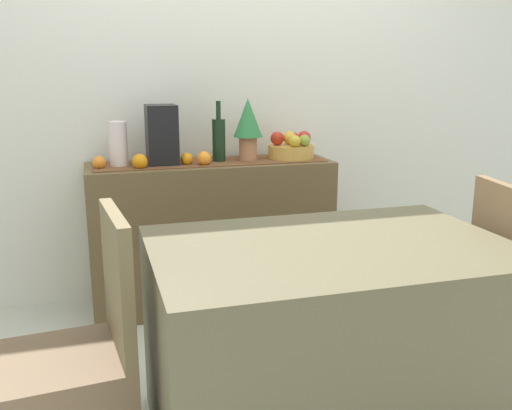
{
  "coord_description": "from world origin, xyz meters",
  "views": [
    {
      "loc": [
        -0.81,
        -2.13,
        1.33
      ],
      "look_at": [
        -0.08,
        0.38,
        0.7
      ],
      "focal_mm": 39.86,
      "sensor_mm": 36.0,
      "label": 1
    }
  ],
  "objects_px": {
    "sideboard_console": "(212,234)",
    "dining_table": "(329,342)",
    "potted_plant": "(248,124)",
    "fruit_bowl": "(291,151)",
    "coffee_maker": "(162,135)",
    "chair_near_window": "(73,407)",
    "wine_bottle": "(219,139)",
    "ceramic_vase": "(118,144)"
  },
  "relations": [
    {
      "from": "sideboard_console",
      "to": "fruit_bowl",
      "type": "bearing_deg",
      "value": 0.0
    },
    {
      "from": "sideboard_console",
      "to": "potted_plant",
      "type": "relative_size",
      "value": 3.88
    },
    {
      "from": "coffee_maker",
      "to": "potted_plant",
      "type": "distance_m",
      "value": 0.48
    },
    {
      "from": "coffee_maker",
      "to": "potted_plant",
      "type": "height_order",
      "value": "potted_plant"
    },
    {
      "from": "sideboard_console",
      "to": "potted_plant",
      "type": "bearing_deg",
      "value": -0.0
    },
    {
      "from": "fruit_bowl",
      "to": "sideboard_console",
      "type": "bearing_deg",
      "value": 180.0
    },
    {
      "from": "fruit_bowl",
      "to": "coffee_maker",
      "type": "relative_size",
      "value": 0.83
    },
    {
      "from": "sideboard_console",
      "to": "dining_table",
      "type": "height_order",
      "value": "sideboard_console"
    },
    {
      "from": "sideboard_console",
      "to": "ceramic_vase",
      "type": "height_order",
      "value": "ceramic_vase"
    },
    {
      "from": "wine_bottle",
      "to": "chair_near_window",
      "type": "bearing_deg",
      "value": -120.58
    },
    {
      "from": "sideboard_console",
      "to": "potted_plant",
      "type": "xyz_separation_m",
      "value": [
        0.21,
        -0.0,
        0.62
      ]
    },
    {
      "from": "ceramic_vase",
      "to": "potted_plant",
      "type": "distance_m",
      "value": 0.71
    },
    {
      "from": "wine_bottle",
      "to": "coffee_maker",
      "type": "xyz_separation_m",
      "value": [
        -0.31,
        0.0,
        0.03
      ]
    },
    {
      "from": "fruit_bowl",
      "to": "chair_near_window",
      "type": "height_order",
      "value": "same"
    },
    {
      "from": "fruit_bowl",
      "to": "coffee_maker",
      "type": "height_order",
      "value": "coffee_maker"
    },
    {
      "from": "coffee_maker",
      "to": "chair_near_window",
      "type": "relative_size",
      "value": 0.35
    },
    {
      "from": "sideboard_console",
      "to": "dining_table",
      "type": "xyz_separation_m",
      "value": [
        0.15,
        -1.33,
        -0.04
      ]
    },
    {
      "from": "sideboard_console",
      "to": "wine_bottle",
      "type": "height_order",
      "value": "wine_bottle"
    },
    {
      "from": "fruit_bowl",
      "to": "potted_plant",
      "type": "bearing_deg",
      "value": -180.0
    },
    {
      "from": "fruit_bowl",
      "to": "potted_plant",
      "type": "xyz_separation_m",
      "value": [
        -0.25,
        -0.0,
        0.16
      ]
    },
    {
      "from": "potted_plant",
      "to": "coffee_maker",
      "type": "bearing_deg",
      "value": 180.0
    },
    {
      "from": "ceramic_vase",
      "to": "dining_table",
      "type": "height_order",
      "value": "ceramic_vase"
    },
    {
      "from": "potted_plant",
      "to": "fruit_bowl",
      "type": "bearing_deg",
      "value": 0.0
    },
    {
      "from": "sideboard_console",
      "to": "fruit_bowl",
      "type": "height_order",
      "value": "fruit_bowl"
    },
    {
      "from": "potted_plant",
      "to": "dining_table",
      "type": "xyz_separation_m",
      "value": [
        -0.07,
        -1.33,
        -0.66
      ]
    },
    {
      "from": "coffee_maker",
      "to": "chair_near_window",
      "type": "bearing_deg",
      "value": -109.65
    },
    {
      "from": "wine_bottle",
      "to": "potted_plant",
      "type": "height_order",
      "value": "potted_plant"
    },
    {
      "from": "potted_plant",
      "to": "dining_table",
      "type": "bearing_deg",
      "value": -92.88
    },
    {
      "from": "fruit_bowl",
      "to": "dining_table",
      "type": "xyz_separation_m",
      "value": [
        -0.32,
        -1.33,
        -0.49
      ]
    },
    {
      "from": "wine_bottle",
      "to": "dining_table",
      "type": "distance_m",
      "value": 1.45
    },
    {
      "from": "potted_plant",
      "to": "chair_near_window",
      "type": "height_order",
      "value": "potted_plant"
    },
    {
      "from": "wine_bottle",
      "to": "dining_table",
      "type": "bearing_deg",
      "value": -85.72
    },
    {
      "from": "coffee_maker",
      "to": "dining_table",
      "type": "distance_m",
      "value": 1.52
    },
    {
      "from": "dining_table",
      "to": "potted_plant",
      "type": "bearing_deg",
      "value": 87.12
    },
    {
      "from": "sideboard_console",
      "to": "dining_table",
      "type": "bearing_deg",
      "value": -83.66
    },
    {
      "from": "wine_bottle",
      "to": "potted_plant",
      "type": "xyz_separation_m",
      "value": [
        0.17,
        -0.0,
        0.08
      ]
    },
    {
      "from": "fruit_bowl",
      "to": "potted_plant",
      "type": "relative_size",
      "value": 0.76
    },
    {
      "from": "sideboard_console",
      "to": "chair_near_window",
      "type": "height_order",
      "value": "chair_near_window"
    },
    {
      "from": "coffee_maker",
      "to": "dining_table",
      "type": "xyz_separation_m",
      "value": [
        0.41,
        -1.33,
        -0.61
      ]
    },
    {
      "from": "potted_plant",
      "to": "sideboard_console",
      "type": "bearing_deg",
      "value": 180.0
    },
    {
      "from": "sideboard_console",
      "to": "chair_near_window",
      "type": "distance_m",
      "value": 1.52
    },
    {
      "from": "ceramic_vase",
      "to": "fruit_bowl",
      "type": "bearing_deg",
      "value": 0.0
    }
  ]
}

